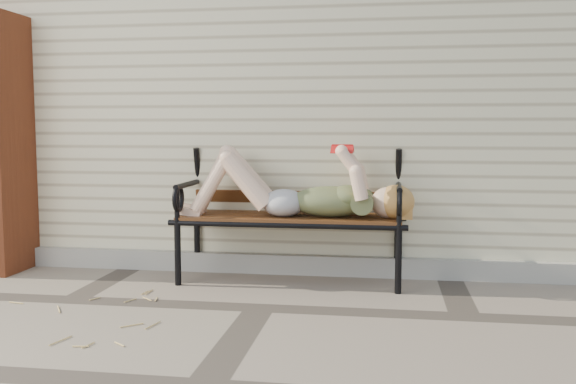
# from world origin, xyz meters

# --- Properties ---
(ground) EXTENTS (80.00, 80.00, 0.00)m
(ground) POSITION_xyz_m (0.00, 0.00, 0.00)
(ground) COLOR #7B6C5F
(ground) RESTS_ON ground
(house_wall) EXTENTS (8.00, 4.00, 3.00)m
(house_wall) POSITION_xyz_m (0.00, 3.00, 1.50)
(house_wall) COLOR beige
(house_wall) RESTS_ON ground
(foundation_strip) EXTENTS (8.00, 0.10, 0.15)m
(foundation_strip) POSITION_xyz_m (0.00, 0.97, 0.07)
(foundation_strip) COLOR #A09C90
(foundation_strip) RESTS_ON ground
(garden_bench) EXTENTS (1.77, 0.70, 1.14)m
(garden_bench) POSITION_xyz_m (0.08, 0.84, 0.64)
(garden_bench) COLOR black
(garden_bench) RESTS_ON ground
(reading_woman) EXTENTS (1.67, 0.38, 0.52)m
(reading_woman) POSITION_xyz_m (0.10, 0.70, 0.68)
(reading_woman) COLOR #092E44
(reading_woman) RESTS_ON ground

